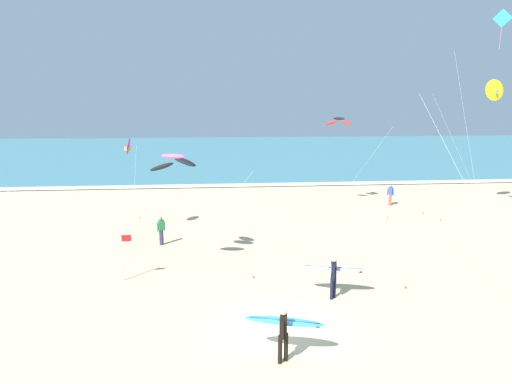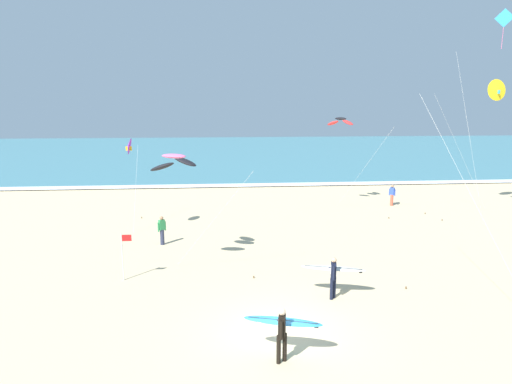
{
  "view_description": "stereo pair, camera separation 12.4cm",
  "coord_description": "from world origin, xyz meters",
  "px_view_note": "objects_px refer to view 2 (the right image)",
  "views": [
    {
      "loc": [
        -2.12,
        -13.66,
        7.55
      ],
      "look_at": [
        -0.47,
        4.15,
        3.98
      ],
      "focal_mm": 31.37,
      "sensor_mm": 36.0,
      "label": 1
    },
    {
      "loc": [
        -2.0,
        -13.68,
        7.55
      ],
      "look_at": [
        -0.47,
        4.15,
        3.98
      ],
      "focal_mm": 31.37,
      "sensor_mm": 36.0,
      "label": 2
    }
  ],
  "objects_px": {
    "surfer_trailing": "(282,326)",
    "lifeguard_flag": "(124,252)",
    "kite_delta_violet_distant": "(129,147)",
    "kite_diamond_cobalt_mid": "(501,31)",
    "surfer_lead": "(333,272)",
    "kite_delta_golden_near": "(497,90)",
    "kite_arc_rose_far": "(174,162)",
    "kite_arc_charcoal_high": "(341,122)",
    "bystander_blue_top": "(392,195)",
    "bystander_green_top": "(162,230)"
  },
  "relations": [
    {
      "from": "surfer_trailing",
      "to": "surfer_lead",
      "type": "bearing_deg",
      "value": 57.91
    },
    {
      "from": "surfer_lead",
      "to": "surfer_trailing",
      "type": "bearing_deg",
      "value": -122.09
    },
    {
      "from": "kite_delta_golden_near",
      "to": "lifeguard_flag",
      "type": "bearing_deg",
      "value": -154.57
    },
    {
      "from": "surfer_trailing",
      "to": "bystander_blue_top",
      "type": "xyz_separation_m",
      "value": [
        11.09,
        19.59,
        -0.24
      ]
    },
    {
      "from": "kite_arc_rose_far",
      "to": "lifeguard_flag",
      "type": "xyz_separation_m",
      "value": [
        -2.14,
        -1.45,
        -3.71
      ]
    },
    {
      "from": "kite_arc_charcoal_high",
      "to": "kite_delta_violet_distant",
      "type": "height_order",
      "value": "kite_arc_charcoal_high"
    },
    {
      "from": "kite_delta_golden_near",
      "to": "bystander_green_top",
      "type": "height_order",
      "value": "kite_delta_golden_near"
    },
    {
      "from": "surfer_lead",
      "to": "kite_delta_golden_near",
      "type": "height_order",
      "value": "kite_delta_golden_near"
    },
    {
      "from": "lifeguard_flag",
      "to": "surfer_lead",
      "type": "bearing_deg",
      "value": -15.91
    },
    {
      "from": "bystander_blue_top",
      "to": "kite_arc_charcoal_high",
      "type": "bearing_deg",
      "value": 177.71
    },
    {
      "from": "kite_delta_violet_distant",
      "to": "bystander_green_top",
      "type": "xyz_separation_m",
      "value": [
        1.94,
        -2.17,
        -4.33
      ]
    },
    {
      "from": "surfer_trailing",
      "to": "bystander_green_top",
      "type": "xyz_separation_m",
      "value": [
        -4.91,
        11.52,
        -0.24
      ]
    },
    {
      "from": "kite_delta_golden_near",
      "to": "kite_arc_rose_far",
      "type": "xyz_separation_m",
      "value": [
        -21.06,
        -9.58,
        -3.44
      ]
    },
    {
      "from": "surfer_trailing",
      "to": "kite_arc_charcoal_high",
      "type": "relative_size",
      "value": 0.37
    },
    {
      "from": "surfer_lead",
      "to": "kite_diamond_cobalt_mid",
      "type": "relative_size",
      "value": 0.2
    },
    {
      "from": "kite_arc_rose_far",
      "to": "kite_delta_violet_distant",
      "type": "height_order",
      "value": "kite_delta_violet_distant"
    },
    {
      "from": "kite_diamond_cobalt_mid",
      "to": "bystander_green_top",
      "type": "xyz_separation_m",
      "value": [
        -19.44,
        -2.11,
        -10.82
      ]
    },
    {
      "from": "kite_arc_charcoal_high",
      "to": "bystander_green_top",
      "type": "height_order",
      "value": "kite_arc_charcoal_high"
    },
    {
      "from": "bystander_green_top",
      "to": "kite_diamond_cobalt_mid",
      "type": "bearing_deg",
      "value": 6.19
    },
    {
      "from": "kite_arc_charcoal_high",
      "to": "bystander_blue_top",
      "type": "xyz_separation_m",
      "value": [
        4.08,
        -0.16,
        -5.43
      ]
    },
    {
      "from": "surfer_lead",
      "to": "kite_diamond_cobalt_mid",
      "type": "distance_m",
      "value": 18.52
    },
    {
      "from": "kite_arc_rose_far",
      "to": "surfer_trailing",
      "type": "bearing_deg",
      "value": -64.82
    },
    {
      "from": "kite_delta_golden_near",
      "to": "kite_arc_charcoal_high",
      "type": "height_order",
      "value": "kite_delta_golden_near"
    },
    {
      "from": "surfer_lead",
      "to": "kite_arc_rose_far",
      "type": "relative_size",
      "value": 0.49
    },
    {
      "from": "surfer_lead",
      "to": "bystander_green_top",
      "type": "height_order",
      "value": "surfer_lead"
    },
    {
      "from": "kite_diamond_cobalt_mid",
      "to": "kite_arc_rose_far",
      "type": "xyz_separation_m",
      "value": [
        -18.33,
        -5.55,
        -6.66
      ]
    },
    {
      "from": "surfer_lead",
      "to": "surfer_trailing",
      "type": "xyz_separation_m",
      "value": [
        -2.62,
        -4.18,
        -0.0
      ]
    },
    {
      "from": "lifeguard_flag",
      "to": "kite_arc_charcoal_high",
      "type": "bearing_deg",
      "value": 45.4
    },
    {
      "from": "kite_delta_golden_near",
      "to": "bystander_green_top",
      "type": "distance_m",
      "value": 24.23
    },
    {
      "from": "kite_arc_charcoal_high",
      "to": "bystander_blue_top",
      "type": "height_order",
      "value": "kite_arc_charcoal_high"
    },
    {
      "from": "kite_delta_violet_distant",
      "to": "kite_diamond_cobalt_mid",
      "type": "bearing_deg",
      "value": -0.16
    },
    {
      "from": "bystander_blue_top",
      "to": "lifeguard_flag",
      "type": "relative_size",
      "value": 0.76
    },
    {
      "from": "surfer_lead",
      "to": "bystander_green_top",
      "type": "xyz_separation_m",
      "value": [
        -7.53,
        7.33,
        -0.24
      ]
    },
    {
      "from": "kite_delta_violet_distant",
      "to": "lifeguard_flag",
      "type": "relative_size",
      "value": 2.69
    },
    {
      "from": "kite_delta_violet_distant",
      "to": "bystander_blue_top",
      "type": "height_order",
      "value": "kite_delta_violet_distant"
    },
    {
      "from": "surfer_lead",
      "to": "kite_arc_charcoal_high",
      "type": "distance_m",
      "value": 16.99
    },
    {
      "from": "surfer_trailing",
      "to": "lifeguard_flag",
      "type": "distance_m",
      "value": 8.89
    },
    {
      "from": "surfer_lead",
      "to": "surfer_trailing",
      "type": "relative_size",
      "value": 1.07
    },
    {
      "from": "kite_delta_golden_near",
      "to": "kite_diamond_cobalt_mid",
      "type": "bearing_deg",
      "value": -124.11
    },
    {
      "from": "kite_delta_golden_near",
      "to": "kite_diamond_cobalt_mid",
      "type": "distance_m",
      "value": 5.83
    },
    {
      "from": "kite_arc_rose_far",
      "to": "kite_delta_violet_distant",
      "type": "distance_m",
      "value": 6.39
    },
    {
      "from": "kite_arc_rose_far",
      "to": "kite_arc_charcoal_high",
      "type": "xyz_separation_m",
      "value": [
        10.81,
        11.68,
        1.27
      ]
    },
    {
      "from": "kite_arc_rose_far",
      "to": "kite_arc_charcoal_high",
      "type": "relative_size",
      "value": 0.81
    },
    {
      "from": "surfer_trailing",
      "to": "kite_arc_charcoal_high",
      "type": "xyz_separation_m",
      "value": [
        7.01,
        19.75,
        5.2
      ]
    },
    {
      "from": "surfer_lead",
      "to": "kite_diamond_cobalt_mid",
      "type": "bearing_deg",
      "value": 38.4
    },
    {
      "from": "kite_delta_golden_near",
      "to": "lifeguard_flag",
      "type": "relative_size",
      "value": 4.37
    },
    {
      "from": "kite_diamond_cobalt_mid",
      "to": "bystander_green_top",
      "type": "bearing_deg",
      "value": -173.81
    },
    {
      "from": "kite_diamond_cobalt_mid",
      "to": "surfer_trailing",
      "type": "bearing_deg",
      "value": -136.85
    },
    {
      "from": "kite_arc_charcoal_high",
      "to": "bystander_green_top",
      "type": "distance_m",
      "value": 15.47
    },
    {
      "from": "bystander_green_top",
      "to": "bystander_blue_top",
      "type": "height_order",
      "value": "same"
    }
  ]
}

